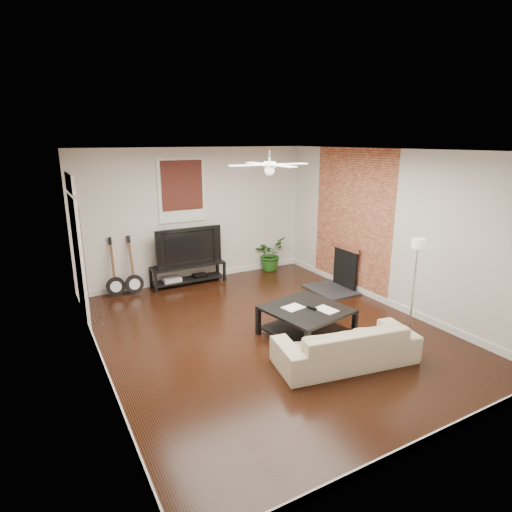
{
  "coord_description": "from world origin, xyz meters",
  "views": [
    {
      "loc": [
        -3.12,
        -5.26,
        2.95
      ],
      "look_at": [
        0.0,
        0.4,
        1.15
      ],
      "focal_mm": 29.49,
      "sensor_mm": 36.0,
      "label": 1
    }
  ],
  "objects": [
    {
      "name": "room",
      "position": [
        0.0,
        0.0,
        1.4
      ],
      "size": [
        5.01,
        6.01,
        2.81
      ],
      "color": "black",
      "rests_on": "ground"
    },
    {
      "name": "brick_accent",
      "position": [
        2.49,
        1.0,
        1.4
      ],
      "size": [
        0.02,
        2.2,
        2.8
      ],
      "primitive_type": "cube",
      "color": "#A54D35",
      "rests_on": "floor"
    },
    {
      "name": "fireplace",
      "position": [
        2.2,
        1.0,
        0.46
      ],
      "size": [
        0.8,
        1.1,
        0.92
      ],
      "primitive_type": "cube",
      "color": "black",
      "rests_on": "floor"
    },
    {
      "name": "window_back",
      "position": [
        -0.3,
        2.97,
        1.95
      ],
      "size": [
        1.0,
        0.06,
        1.3
      ],
      "primitive_type": "cube",
      "color": "#3A1210",
      "rests_on": "wall_back"
    },
    {
      "name": "door_left",
      "position": [
        -2.46,
        1.9,
        1.25
      ],
      "size": [
        0.08,
        1.0,
        2.5
      ],
      "primitive_type": "cube",
      "color": "white",
      "rests_on": "wall_left"
    },
    {
      "name": "tv_stand",
      "position": [
        -0.31,
        2.78,
        0.22
      ],
      "size": [
        1.55,
        0.41,
        0.43
      ],
      "primitive_type": "cube",
      "color": "black",
      "rests_on": "floor"
    },
    {
      "name": "tv",
      "position": [
        -0.31,
        2.8,
        0.83
      ],
      "size": [
        1.39,
        0.18,
        0.8
      ],
      "primitive_type": "imported",
      "color": "black",
      "rests_on": "tv_stand"
    },
    {
      "name": "coffee_table",
      "position": [
        0.43,
        -0.41,
        0.23
      ],
      "size": [
        1.3,
        1.3,
        0.47
      ],
      "primitive_type": "cube",
      "rotation": [
        0.0,
        0.0,
        0.19
      ],
      "color": "black",
      "rests_on": "floor"
    },
    {
      "name": "sofa",
      "position": [
        0.44,
        -1.33,
        0.28
      ],
      "size": [
        2.03,
        1.08,
        0.56
      ],
      "primitive_type": "imported",
      "rotation": [
        0.0,
        0.0,
        2.96
      ],
      "color": "tan",
      "rests_on": "floor"
    },
    {
      "name": "floor_lamp",
      "position": [
        1.79,
        -1.23,
        0.79
      ],
      "size": [
        0.3,
        0.3,
        1.57
      ],
      "primitive_type": null,
      "rotation": [
        0.0,
        0.0,
        -0.18
      ],
      "color": "silver",
      "rests_on": "floor"
    },
    {
      "name": "potted_plant",
      "position": [
        1.7,
        2.82,
        0.39
      ],
      "size": [
        0.9,
        0.87,
        0.77
      ],
      "primitive_type": "imported",
      "rotation": [
        0.0,
        0.0,
        0.52
      ],
      "color": "#215819",
      "rests_on": "floor"
    },
    {
      "name": "guitar_left",
      "position": [
        -1.8,
        2.75,
        0.59
      ],
      "size": [
        0.38,
        0.29,
        1.17
      ],
      "primitive_type": null,
      "rotation": [
        0.0,
        0.0,
        -0.09
      ],
      "color": "black",
      "rests_on": "floor"
    },
    {
      "name": "guitar_right",
      "position": [
        -1.45,
        2.72,
        0.59
      ],
      "size": [
        0.37,
        0.26,
        1.17
      ],
      "primitive_type": null,
      "rotation": [
        0.0,
        0.0,
        0.02
      ],
      "color": "black",
      "rests_on": "floor"
    },
    {
      "name": "ceiling_fan",
      "position": [
        0.0,
        0.0,
        2.6
      ],
      "size": [
        1.24,
        1.24,
        0.32
      ],
      "primitive_type": null,
      "color": "white",
      "rests_on": "ceiling"
    }
  ]
}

